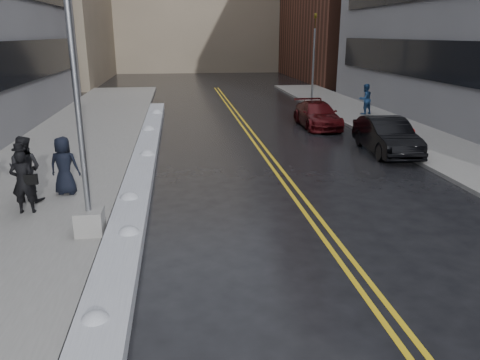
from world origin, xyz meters
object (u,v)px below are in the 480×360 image
object	(u,v)px
pedestrian_fedora	(23,182)
pedestrian_c	(64,166)
fire_hydrant	(411,136)
car_maroon	(317,115)
pedestrian_east	(365,99)
lamppost	(81,138)
car_black	(387,136)
pedestrian_b	(25,169)
traffic_signal	(314,55)

from	to	relation	value
pedestrian_fedora	pedestrian_c	bearing A→B (deg)	-119.57
fire_hydrant	car_maroon	bearing A→B (deg)	117.00
pedestrian_east	lamppost	bearing A→B (deg)	29.85
pedestrian_c	car_black	size ratio (longest dim) A/B	0.39
pedestrian_fedora	car_black	xyz separation A→B (m)	(12.76, 5.58, -0.29)
lamppost	car_black	distance (m)	13.13
fire_hydrant	pedestrian_fedora	distance (m)	15.61
car_black	pedestrian_fedora	bearing A→B (deg)	-153.05
pedestrian_b	pedestrian_c	world-z (taller)	pedestrian_b
car_black	traffic_signal	bearing A→B (deg)	89.47
fire_hydrant	pedestrian_fedora	world-z (taller)	pedestrian_fedora
pedestrian_c	car_black	bearing A→B (deg)	-152.81
pedestrian_fedora	pedestrian_east	bearing A→B (deg)	-139.73
traffic_signal	car_maroon	distance (m)	9.41
pedestrian_c	traffic_signal	bearing A→B (deg)	-116.27
lamppost	pedestrian_east	world-z (taller)	lamppost
car_maroon	pedestrian_b	bearing A→B (deg)	-137.36
pedestrian_east	car_black	xyz separation A→B (m)	(-2.59, -8.86, -0.31)
pedestrian_fedora	pedestrian_b	xyz separation A→B (m)	(-0.23, 0.99, 0.08)
lamppost	pedestrian_fedora	bearing A→B (deg)	139.53
pedestrian_fedora	traffic_signal	bearing A→B (deg)	-127.06
traffic_signal	lamppost	bearing A→B (deg)	-118.21
fire_hydrant	car_maroon	xyz separation A→B (m)	(-2.69, 5.27, 0.11)
pedestrian_c	car_black	world-z (taller)	pedestrian_c
car_maroon	car_black	bearing A→B (deg)	-78.21
lamppost	car_black	xyz separation A→B (m)	(10.80, 7.24, -1.79)
lamppost	pedestrian_east	size ratio (longest dim) A/B	4.24
pedestrian_fedora	car_maroon	size ratio (longest dim) A/B	0.39
lamppost	fire_hydrant	xyz separation A→B (m)	(12.30, 8.00, -1.98)
pedestrian_fedora	pedestrian_c	size ratio (longest dim) A/B	0.99
pedestrian_fedora	pedestrian_b	world-z (taller)	pedestrian_b
pedestrian_east	pedestrian_b	bearing A→B (deg)	20.40
traffic_signal	car_black	xyz separation A→B (m)	(-1.00, -14.76, -2.66)
fire_hydrant	pedestrian_b	world-z (taller)	pedestrian_b
traffic_signal	car_maroon	world-z (taller)	traffic_signal
car_black	lamppost	bearing A→B (deg)	-142.80
traffic_signal	car_black	world-z (taller)	traffic_signal
fire_hydrant	car_black	distance (m)	1.69
pedestrian_east	car_black	size ratio (longest dim) A/B	0.40
pedestrian_c	pedestrian_east	size ratio (longest dim) A/B	0.98
pedestrian_b	pedestrian_east	distance (m)	20.57
traffic_signal	pedestrian_fedora	distance (m)	24.66
fire_hydrant	car_maroon	size ratio (longest dim) A/B	0.16
traffic_signal	pedestrian_b	xyz separation A→B (m)	(-13.99, -19.34, -2.29)
pedestrian_c	car_black	xyz separation A→B (m)	(12.02, 4.10, -0.29)
lamppost	pedestrian_c	size ratio (longest dim) A/B	4.31
fire_hydrant	car_black	size ratio (longest dim) A/B	0.16
traffic_signal	fire_hydrant	bearing A→B (deg)	-87.95
fire_hydrant	pedestrian_east	size ratio (longest dim) A/B	0.41
lamppost	car_maroon	xyz separation A→B (m)	(9.61, 13.27, -1.87)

